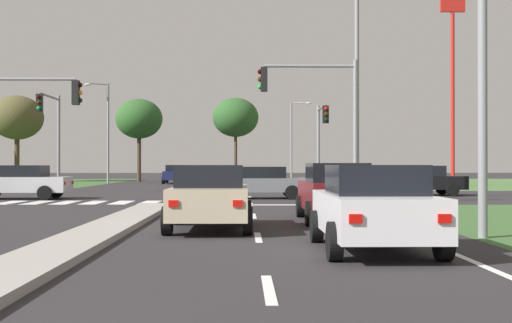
{
  "coord_description": "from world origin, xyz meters",
  "views": [
    {
      "loc": [
        3.18,
        -3.11,
        1.55
      ],
      "look_at": [
        3.79,
        28.98,
        1.71
      ],
      "focal_mm": 47.52,
      "sensor_mm": 36.0,
      "label": 1
    }
  ],
  "objects_px": {
    "car_maroon_fifth": "(336,192)",
    "car_navy_seventh": "(176,174)",
    "car_beige_sixth": "(210,197)",
    "street_lamp_fourth": "(293,136)",
    "car_silver_near": "(19,182)",
    "car_white_fourth": "(373,207)",
    "traffic_signal_near_right": "(320,106)",
    "car_grey_second": "(260,182)",
    "traffic_signal_far_left": "(52,124)",
    "street_lamp_third": "(106,127)",
    "treeline_fourth": "(236,118)",
    "treeline_third": "(139,119)",
    "street_lamp_second": "(353,70)",
    "fastfood_pole_sign": "(453,47)",
    "traffic_signal_far_right": "(321,131)",
    "treeline_second": "(17,118)",
    "traffic_signal_near_left": "(11,113)",
    "car_black_third": "(419,180)"
  },
  "relations": [
    {
      "from": "car_maroon_fifth",
      "to": "car_navy_seventh",
      "type": "distance_m",
      "value": 39.02
    },
    {
      "from": "car_beige_sixth",
      "to": "street_lamp_fourth",
      "type": "relative_size",
      "value": 0.51
    },
    {
      "from": "street_lamp_fourth",
      "to": "car_silver_near",
      "type": "bearing_deg",
      "value": -110.94
    },
    {
      "from": "car_white_fourth",
      "to": "traffic_signal_near_right",
      "type": "relative_size",
      "value": 0.74
    },
    {
      "from": "car_grey_second",
      "to": "traffic_signal_far_left",
      "type": "relative_size",
      "value": 0.81
    },
    {
      "from": "street_lamp_third",
      "to": "treeline_fourth",
      "type": "relative_size",
      "value": 1.11
    },
    {
      "from": "car_navy_seventh",
      "to": "treeline_third",
      "type": "distance_m",
      "value": 8.93
    },
    {
      "from": "car_silver_near",
      "to": "car_grey_second",
      "type": "bearing_deg",
      "value": -88.87
    },
    {
      "from": "street_lamp_second",
      "to": "treeline_fourth",
      "type": "bearing_deg",
      "value": 100.2
    },
    {
      "from": "street_lamp_fourth",
      "to": "fastfood_pole_sign",
      "type": "distance_m",
      "value": 24.43
    },
    {
      "from": "street_lamp_fourth",
      "to": "fastfood_pole_sign",
      "type": "relative_size",
      "value": 0.57
    },
    {
      "from": "traffic_signal_far_right",
      "to": "treeline_second",
      "type": "relative_size",
      "value": 0.63
    },
    {
      "from": "car_navy_seventh",
      "to": "traffic_signal_near_right",
      "type": "xyz_separation_m",
      "value": [
        8.63,
        -30.2,
        3.08
      ]
    },
    {
      "from": "car_grey_second",
      "to": "traffic_signal_near_right",
      "type": "xyz_separation_m",
      "value": [
        2.26,
        -4.55,
        3.11
      ]
    },
    {
      "from": "traffic_signal_near_right",
      "to": "traffic_signal_near_left",
      "type": "bearing_deg",
      "value": -180.0
    },
    {
      "from": "traffic_signal_far_right",
      "to": "treeline_fourth",
      "type": "xyz_separation_m",
      "value": [
        -5.11,
        22.82,
        2.38
      ]
    },
    {
      "from": "car_black_third",
      "to": "street_lamp_fourth",
      "type": "distance_m",
      "value": 37.32
    },
    {
      "from": "car_grey_second",
      "to": "traffic_signal_near_left",
      "type": "bearing_deg",
      "value": 114.83
    },
    {
      "from": "car_silver_near",
      "to": "car_navy_seventh",
      "type": "distance_m",
      "value": 26.26
    },
    {
      "from": "traffic_signal_near_left",
      "to": "traffic_signal_near_right",
      "type": "height_order",
      "value": "traffic_signal_near_right"
    },
    {
      "from": "traffic_signal_far_left",
      "to": "treeline_fourth",
      "type": "relative_size",
      "value": 0.74
    },
    {
      "from": "traffic_signal_near_left",
      "to": "treeline_second",
      "type": "height_order",
      "value": "treeline_second"
    },
    {
      "from": "car_maroon_fifth",
      "to": "car_black_third",
      "type": "bearing_deg",
      "value": 67.8
    },
    {
      "from": "street_lamp_third",
      "to": "car_black_third",
      "type": "bearing_deg",
      "value": -48.48
    },
    {
      "from": "street_lamp_third",
      "to": "treeline_second",
      "type": "bearing_deg",
      "value": 149.79
    },
    {
      "from": "street_lamp_second",
      "to": "treeline_third",
      "type": "distance_m",
      "value": 35.9
    },
    {
      "from": "car_black_third",
      "to": "traffic_signal_near_left",
      "type": "xyz_separation_m",
      "value": [
        -17.99,
        -7.68,
        2.79
      ]
    },
    {
      "from": "car_grey_second",
      "to": "traffic_signal_far_right",
      "type": "height_order",
      "value": "traffic_signal_far_right"
    },
    {
      "from": "car_grey_second",
      "to": "treeline_second",
      "type": "xyz_separation_m",
      "value": [
        -21.66,
        31.73,
        5.14
      ]
    },
    {
      "from": "traffic_signal_far_right",
      "to": "car_navy_seventh",
      "type": "bearing_deg",
      "value": 118.48
    },
    {
      "from": "car_silver_near",
      "to": "traffic_signal_far_right",
      "type": "distance_m",
      "value": 16.55
    },
    {
      "from": "car_white_fourth",
      "to": "fastfood_pole_sign",
      "type": "distance_m",
      "value": 40.88
    },
    {
      "from": "car_navy_seventh",
      "to": "traffic_signal_far_right",
      "type": "distance_m",
      "value": 21.16
    },
    {
      "from": "fastfood_pole_sign",
      "to": "car_navy_seventh",
      "type": "bearing_deg",
      "value": 161.54
    },
    {
      "from": "car_navy_seventh",
      "to": "street_lamp_fourth",
      "type": "xyz_separation_m",
      "value": [
        10.86,
        14.42,
        3.83
      ]
    },
    {
      "from": "car_black_third",
      "to": "traffic_signal_far_left",
      "type": "height_order",
      "value": "traffic_signal_far_left"
    },
    {
      "from": "traffic_signal_far_right",
      "to": "street_lamp_third",
      "type": "bearing_deg",
      "value": 129.94
    },
    {
      "from": "car_beige_sixth",
      "to": "traffic_signal_near_left",
      "type": "bearing_deg",
      "value": 128.71
    },
    {
      "from": "car_silver_near",
      "to": "traffic_signal_near_right",
      "type": "distance_m",
      "value": 14.21
    },
    {
      "from": "car_black_third",
      "to": "fastfood_pole_sign",
      "type": "height_order",
      "value": "fastfood_pole_sign"
    },
    {
      "from": "street_lamp_third",
      "to": "street_lamp_fourth",
      "type": "distance_m",
      "value": 21.76
    },
    {
      "from": "car_black_third",
      "to": "fastfood_pole_sign",
      "type": "distance_m",
      "value": 19.32
    },
    {
      "from": "car_navy_seventh",
      "to": "treeline_fourth",
      "type": "bearing_deg",
      "value": -138.3
    },
    {
      "from": "car_black_third",
      "to": "car_beige_sixth",
      "type": "xyz_separation_m",
      "value": [
        -9.72,
        -18.0,
        0.01
      ]
    },
    {
      "from": "car_silver_near",
      "to": "treeline_second",
      "type": "height_order",
      "value": "treeline_second"
    },
    {
      "from": "car_beige_sixth",
      "to": "traffic_signal_near_right",
      "type": "xyz_separation_m",
      "value": [
        3.82,
        10.32,
        3.08
      ]
    },
    {
      "from": "treeline_third",
      "to": "treeline_fourth",
      "type": "distance_m",
      "value": 9.15
    },
    {
      "from": "car_grey_second",
      "to": "treeline_third",
      "type": "xyz_separation_m",
      "value": [
        -10.44,
        31.82,
        5.05
      ]
    },
    {
      "from": "car_maroon_fifth",
      "to": "treeline_second",
      "type": "relative_size",
      "value": 0.58
    },
    {
      "from": "car_grey_second",
      "to": "traffic_signal_far_left",
      "type": "distance_m",
      "value": 13.97
    }
  ]
}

